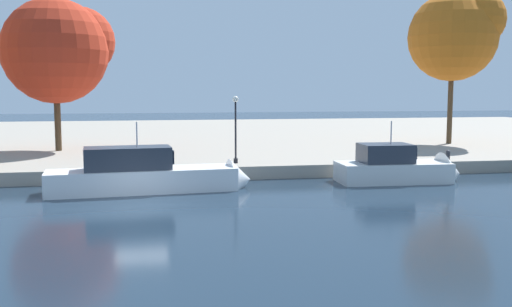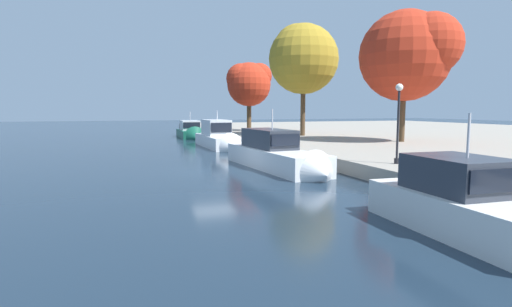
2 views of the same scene
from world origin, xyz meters
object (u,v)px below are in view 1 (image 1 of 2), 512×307
Objects in this scene: tree_0 at (456,33)px; tree_2 at (61,50)px; motor_yacht_3 at (403,171)px; mooring_bollard_0 at (448,155)px; lamp_post at (236,123)px; motor_yacht_2 at (152,178)px.

tree_2 is at bearing 179.01° from tree_0.
mooring_bollard_0 is at bearing 34.58° from motor_yacht_3.
lamp_post is at bearing 157.75° from motor_yacht_3.
motor_yacht_2 is 0.86× the size of tree_0.
motor_yacht_3 reaches higher than mooring_bollard_0.
motor_yacht_2 is 14.68m from motor_yacht_3.
tree_0 is (6.51, 11.14, 8.97)m from mooring_bollard_0.
motor_yacht_2 is 2.63× the size of lamp_post.
tree_0 is (20.34, 9.72, 6.78)m from lamp_post.
lamp_post is at bearing 37.08° from motor_yacht_2.
tree_0 reaches higher than lamp_post.
motor_yacht_2 reaches higher than motor_yacht_3.
tree_2 is (-21.18, 14.52, 7.80)m from motor_yacht_3.
tree_0 is at bearing 54.01° from motor_yacht_3.
motor_yacht_3 is 0.59× the size of tree_0.
mooring_bollard_0 is 14.07m from lamp_post.
lamp_post is (-13.82, 1.43, 2.20)m from mooring_bollard_0.
mooring_bollard_0 is at bearing 5.08° from motor_yacht_2.
tree_0 is at bearing -0.99° from tree_2.
motor_yacht_3 is at bearing -34.43° from tree_2.
motor_yacht_3 is 26.83m from tree_2.
motor_yacht_3 is 10.72× the size of mooring_bollard_0.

